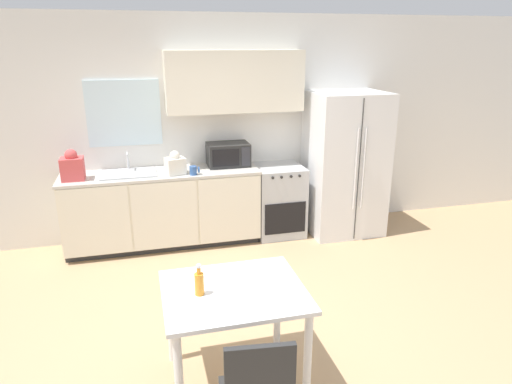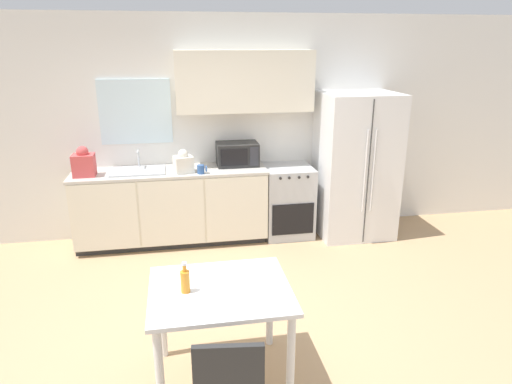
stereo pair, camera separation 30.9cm
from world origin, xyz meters
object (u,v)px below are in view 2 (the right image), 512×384
oven_range (287,201)px  dining_table (220,304)px  refrigerator (356,165)px  coffee_mug (201,169)px  microwave (237,154)px  drink_bottle (185,280)px

oven_range → dining_table: 2.77m
dining_table → refrigerator: bearing=51.3°
oven_range → refrigerator: (0.85, -0.09, 0.45)m
oven_range → coffee_mug: size_ratio=7.79×
refrigerator → coffee_mug: bearing=-176.5°
microwave → coffee_mug: microwave is taller
oven_range → dining_table: size_ratio=0.92×
refrigerator → coffee_mug: size_ratio=15.64×
microwave → drink_bottle: size_ratio=2.27×
microwave → coffee_mug: (-0.46, -0.31, -0.09)m
oven_range → dining_table: bearing=-113.6°
oven_range → coffee_mug: coffee_mug is taller
coffee_mug → dining_table: coffee_mug is taller
refrigerator → dining_table: bearing=-128.7°
refrigerator → drink_bottle: refrigerator is taller
microwave → dining_table: (-0.49, -2.63, -0.43)m
oven_range → refrigerator: refrigerator is taller
oven_range → coffee_mug: 1.22m
dining_table → coffee_mug: bearing=89.4°
oven_range → microwave: bearing=171.1°
refrigerator → coffee_mug: refrigerator is taller
microwave → oven_range: bearing=-8.9°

